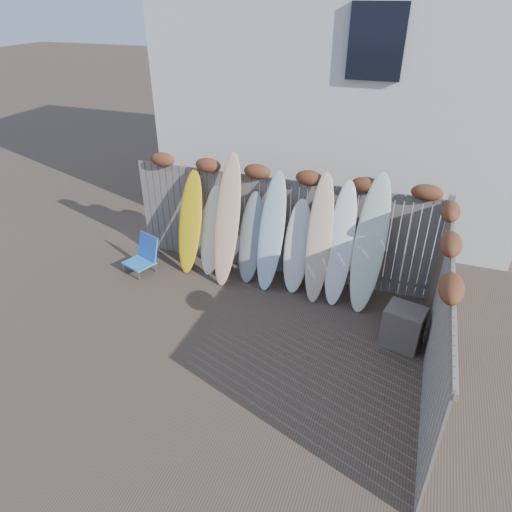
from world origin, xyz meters
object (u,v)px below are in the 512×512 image
(beach_chair, at_px, (144,255))
(wooden_crate, at_px, (403,327))
(lattice_panel, at_px, (437,300))
(surfboard_0, at_px, (190,222))

(beach_chair, bearing_deg, wooden_crate, -6.36)
(beach_chair, bearing_deg, lattice_panel, -3.11)
(lattice_panel, bearing_deg, wooden_crate, -159.19)
(wooden_crate, bearing_deg, surfboard_0, 166.43)
(surfboard_0, bearing_deg, lattice_panel, -6.78)
(wooden_crate, height_order, lattice_panel, lattice_panel)
(beach_chair, height_order, lattice_panel, lattice_panel)
(wooden_crate, relative_size, lattice_panel, 0.44)
(lattice_panel, bearing_deg, beach_chair, 165.31)
(beach_chair, distance_m, surfboard_0, 1.20)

